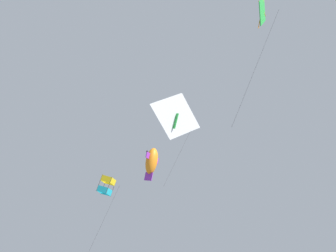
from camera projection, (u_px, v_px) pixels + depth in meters
kite_delta_near_left at (175, 117)px, 32.63m from camera, size 3.08×1.54×5.18m
kite_diamond_near_right at (262, 12)px, 30.06m from camera, size 2.67×2.26×7.69m
kite_box_mid_left at (106, 186)px, 39.35m from camera, size 3.03×2.78×8.40m
kite_fish_highest at (152, 161)px, 40.17m from camera, size 1.44×1.42×2.37m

